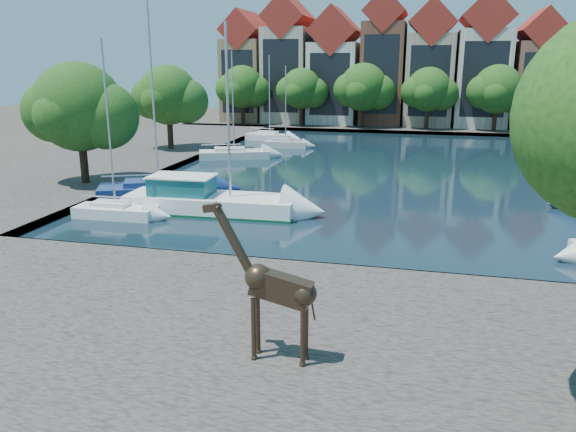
% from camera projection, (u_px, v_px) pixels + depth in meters
% --- Properties ---
extents(ground, '(160.00, 160.00, 0.00)m').
position_uv_depth(ground, '(371.00, 277.00, 23.34)').
color(ground, '#38332B').
rests_on(ground, ground).
extents(water_basin, '(38.00, 50.00, 0.08)m').
position_uv_depth(water_basin, '(399.00, 171.00, 45.81)').
color(water_basin, black).
rests_on(water_basin, ground).
extents(near_quay, '(50.00, 14.00, 0.50)m').
position_uv_depth(near_quay, '(348.00, 354.00, 16.72)').
color(near_quay, '#534D48').
rests_on(near_quay, ground).
extents(far_quay, '(60.00, 16.00, 0.50)m').
position_uv_depth(far_quay, '(411.00, 126.00, 75.73)').
color(far_quay, '#534D48').
rests_on(far_quay, ground).
extents(left_quay, '(14.00, 52.00, 0.50)m').
position_uv_depth(left_quay, '(122.00, 156.00, 51.42)').
color(left_quay, '#534D48').
rests_on(left_quay, ground).
extents(townhouse_west_end, '(5.44, 9.18, 14.93)m').
position_uv_depth(townhouse_west_end, '(247.00, 71.00, 79.03)').
color(townhouse_west_end, '#8D6D4D').
rests_on(townhouse_west_end, far_quay).
extents(townhouse_west_mid, '(5.94, 9.18, 16.79)m').
position_uv_depth(townhouse_west_mid, '(289.00, 64.00, 77.44)').
color(townhouse_west_mid, '#C0AC93').
rests_on(townhouse_west_mid, far_quay).
extents(townhouse_west_inner, '(6.43, 9.18, 15.15)m').
position_uv_depth(townhouse_west_inner, '(335.00, 71.00, 76.20)').
color(townhouse_west_inner, silver).
rests_on(townhouse_west_inner, far_quay).
extents(townhouse_center, '(5.44, 9.18, 16.93)m').
position_uv_depth(townhouse_center, '(384.00, 63.00, 74.46)').
color(townhouse_center, brown).
rests_on(townhouse_center, far_quay).
extents(townhouse_east_inner, '(5.94, 9.18, 15.79)m').
position_uv_depth(townhouse_east_inner, '(430.00, 69.00, 73.27)').
color(townhouse_east_inner, tan).
rests_on(townhouse_east_inner, far_quay).
extents(townhouse_east_mid, '(6.43, 9.18, 16.65)m').
position_uv_depth(townhouse_east_mid, '(482.00, 66.00, 71.69)').
color(townhouse_east_mid, beige).
rests_on(townhouse_east_mid, far_quay).
extents(townhouse_east_end, '(5.44, 9.18, 14.43)m').
position_uv_depth(townhouse_east_end, '(536.00, 74.00, 70.48)').
color(townhouse_east_end, brown).
rests_on(townhouse_east_end, far_quay).
extents(far_tree_far_west, '(7.28, 5.60, 7.68)m').
position_uv_depth(far_tree_far_west, '(243.00, 88.00, 74.22)').
color(far_tree_far_west, '#332114').
rests_on(far_tree_far_west, far_quay).
extents(far_tree_west, '(6.76, 5.20, 7.36)m').
position_uv_depth(far_tree_west, '(302.00, 90.00, 72.43)').
color(far_tree_west, '#332114').
rests_on(far_tree_west, far_quay).
extents(far_tree_mid_west, '(7.80, 6.00, 8.00)m').
position_uv_depth(far_tree_mid_west, '(364.00, 89.00, 70.56)').
color(far_tree_mid_west, '#332114').
rests_on(far_tree_mid_west, far_quay).
extents(far_tree_mid_east, '(7.02, 5.40, 7.52)m').
position_uv_depth(far_tree_mid_east, '(429.00, 91.00, 68.79)').
color(far_tree_mid_east, '#332114').
rests_on(far_tree_mid_east, far_quay).
extents(far_tree_east, '(7.54, 5.80, 7.84)m').
position_uv_depth(far_tree_east, '(498.00, 91.00, 66.95)').
color(far_tree_east, '#332114').
rests_on(far_tree_east, far_quay).
extents(far_tree_far_east, '(6.76, 5.20, 7.36)m').
position_uv_depth(far_tree_far_east, '(571.00, 93.00, 65.18)').
color(far_tree_far_east, '#332114').
rests_on(far_tree_far_east, far_quay).
extents(side_tree_left_near, '(7.80, 6.00, 8.20)m').
position_uv_depth(side_tree_left_near, '(80.00, 110.00, 37.84)').
color(side_tree_left_near, '#332114').
rests_on(side_tree_left_near, left_quay).
extents(side_tree_left_far, '(7.28, 5.60, 7.88)m').
position_uv_depth(side_tree_left_far, '(169.00, 97.00, 53.09)').
color(side_tree_left_far, '#332114').
rests_on(side_tree_left_far, left_quay).
extents(giraffe_statue, '(3.12, 0.56, 4.47)m').
position_uv_depth(giraffe_statue, '(273.00, 286.00, 15.45)').
color(giraffe_statue, '#36271B').
rests_on(giraffe_statue, near_quay).
extents(motorsailer, '(10.15, 3.28, 10.69)m').
position_uv_depth(motorsailer, '(206.00, 198.00, 32.96)').
color(motorsailer, white).
rests_on(motorsailer, water_basin).
extents(sailboat_left_a, '(4.72, 1.78, 9.77)m').
position_uv_depth(sailboat_left_a, '(116.00, 208.00, 31.86)').
color(sailboat_left_a, white).
rests_on(sailboat_left_a, water_basin).
extents(sailboat_left_b, '(8.05, 5.53, 12.91)m').
position_uv_depth(sailboat_left_b, '(159.00, 187.00, 36.93)').
color(sailboat_left_b, navy).
rests_on(sailboat_left_b, water_basin).
extents(sailboat_left_c, '(6.69, 4.38, 9.47)m').
position_uv_depth(sailboat_left_c, '(234.00, 152.00, 51.28)').
color(sailboat_left_c, silver).
rests_on(sailboat_left_c, water_basin).
extents(sailboat_left_d, '(4.40, 1.83, 8.18)m').
position_uv_depth(sailboat_left_d, '(286.00, 142.00, 57.72)').
color(sailboat_left_d, beige).
rests_on(sailboat_left_d, water_basin).
extents(sailboat_left_e, '(5.54, 2.61, 9.22)m').
position_uv_depth(sailboat_left_e, '(270.00, 135.00, 62.80)').
color(sailboat_left_e, white).
rests_on(sailboat_left_e, water_basin).
extents(sailboat_right_d, '(4.42, 1.74, 7.78)m').
position_uv_depth(sailboat_right_d, '(560.00, 148.00, 53.81)').
color(sailboat_right_d, silver).
rests_on(sailboat_right_d, water_basin).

